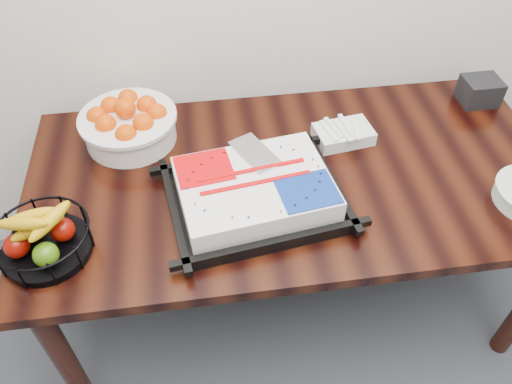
{
  "coord_description": "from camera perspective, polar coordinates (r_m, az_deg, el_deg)",
  "views": [
    {
      "loc": [
        -0.31,
        0.81,
        1.91
      ],
      "look_at": [
        -0.16,
        1.85,
        0.83
      ],
      "focal_mm": 35.0,
      "sensor_mm": 36.0,
      "label": 1
    }
  ],
  "objects": [
    {
      "name": "table",
      "position": [
        1.75,
        4.36,
        0.28
      ],
      "size": [
        1.8,
        0.9,
        0.75
      ],
      "color": "black",
      "rests_on": "ground"
    },
    {
      "name": "cake_tray",
      "position": [
        1.55,
        -0.15,
        0.02
      ],
      "size": [
        0.58,
        0.48,
        0.11
      ],
      "color": "black",
      "rests_on": "table"
    },
    {
      "name": "tangerine_bowl",
      "position": [
        1.81,
        -14.46,
        8.15
      ],
      "size": [
        0.34,
        0.34,
        0.22
      ],
      "color": "white",
      "rests_on": "table"
    },
    {
      "name": "fruit_basket",
      "position": [
        1.54,
        -23.19,
        -4.9
      ],
      "size": [
        0.27,
        0.27,
        0.14
      ],
      "color": "black",
      "rests_on": "table"
    },
    {
      "name": "fork_bag",
      "position": [
        1.82,
        9.95,
        6.59
      ],
      "size": [
        0.22,
        0.16,
        0.06
      ],
      "color": "silver",
      "rests_on": "table"
    },
    {
      "name": "napkin_box",
      "position": [
        2.15,
        24.2,
        10.51
      ],
      "size": [
        0.14,
        0.12,
        0.1
      ],
      "primitive_type": "cube",
      "rotation": [
        0.0,
        0.0,
        0.02
      ],
      "color": "black",
      "rests_on": "table"
    }
  ]
}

